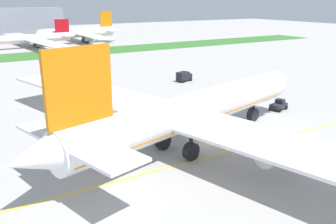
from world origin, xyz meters
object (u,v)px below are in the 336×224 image
object	(u,v)px
pushback_tug	(279,105)
airliner_foreground	(189,112)
parked_airliner_far_outer	(80,33)
service_truck_baggage_loader	(184,76)
parked_airliner_far_right	(31,39)
ground_crew_marshaller_front	(226,124)

from	to	relation	value
pushback_tug	airliner_foreground	bearing A→B (deg)	-165.19
parked_airliner_far_outer	service_truck_baggage_loader	bearing A→B (deg)	-92.93
airliner_foreground	pushback_tug	xyz separation A→B (m)	(28.93, 7.65, -5.11)
pushback_tug	parked_airliner_far_right	distance (m)	139.79
ground_crew_marshaller_front	parked_airliner_far_right	bearing A→B (deg)	92.32
airliner_foreground	pushback_tug	distance (m)	30.35
ground_crew_marshaller_front	pushback_tug	bearing A→B (deg)	12.14
ground_crew_marshaller_front	parked_airliner_far_right	size ratio (longest dim) A/B	0.02
pushback_tug	parked_airliner_far_right	world-z (taller)	parked_airliner_far_right
pushback_tug	parked_airliner_far_outer	size ratio (longest dim) A/B	0.08
parked_airliner_far_right	pushback_tug	bearing A→B (deg)	-80.24
pushback_tug	service_truck_baggage_loader	world-z (taller)	service_truck_baggage_loader
pushback_tug	parked_airliner_far_outer	world-z (taller)	parked_airliner_far_outer
parked_airliner_far_right	ground_crew_marshaller_front	bearing A→B (deg)	-87.68
service_truck_baggage_loader	parked_airliner_far_outer	world-z (taller)	parked_airliner_far_outer
airliner_foreground	service_truck_baggage_loader	bearing A→B (deg)	57.23
ground_crew_marshaller_front	airliner_foreground	bearing A→B (deg)	-160.96
pushback_tug	service_truck_baggage_loader	xyz separation A→B (m)	(-1.84, 34.44, 0.51)
ground_crew_marshaller_front	service_truck_baggage_loader	world-z (taller)	service_truck_baggage_loader
service_truck_baggage_loader	parked_airliner_far_right	world-z (taller)	parked_airliner_far_right
airliner_foreground	parked_airliner_far_outer	size ratio (longest dim) A/B	1.27
airliner_foreground	parked_airliner_far_right	size ratio (longest dim) A/B	1.17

